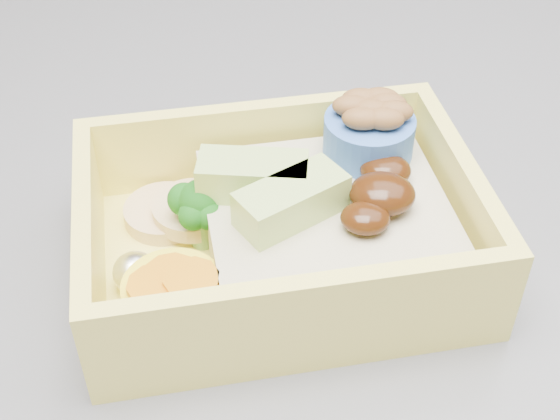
{
  "coord_description": "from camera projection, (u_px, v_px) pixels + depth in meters",
  "views": [
    {
      "loc": [
        -0.03,
        -0.53,
        1.23
      ],
      "look_at": [
        -0.05,
        -0.23,
        0.96
      ],
      "focal_mm": 50.0,
      "sensor_mm": 36.0,
      "label": 1
    }
  ],
  "objects": [
    {
      "name": "bento_box",
      "position": [
        292.0,
        224.0,
        0.41
      ],
      "size": [
        0.24,
        0.19,
        0.08
      ],
      "rotation": [
        0.0,
        0.0,
        0.25
      ],
      "color": "#FFEF69",
      "rests_on": "island"
    }
  ]
}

